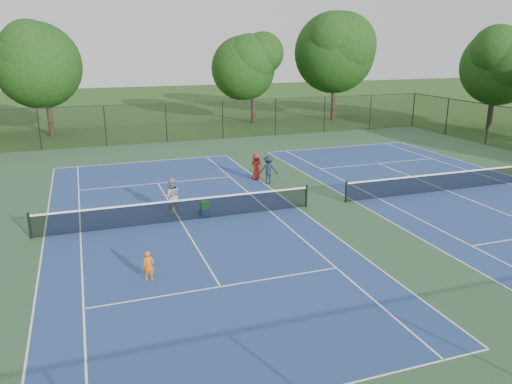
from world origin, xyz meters
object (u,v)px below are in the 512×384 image
object	(u,v)px
instructor	(171,196)
bystander_b	(269,170)
child_player	(149,266)
bystander_c	(256,166)
tree_back_c	(253,64)
tree_back_d	(336,49)
ball_crate	(205,212)
tree_back_a	(43,60)
tree_side_e	(497,62)
ball_hopper	(204,205)

from	to	relation	value
instructor	bystander_b	size ratio (longest dim) A/B	1.08
child_player	bystander_c	xyz separation A→B (m)	(7.44, 10.59, 0.25)
tree_back_c	tree_back_d	bearing A→B (deg)	-7.13
ball_crate	tree_back_d	bearing A→B (deg)	51.39
tree_back_d	tree_back_a	bearing A→B (deg)	-180.00
tree_back_a	tree_back_d	size ratio (longest dim) A/B	0.88
tree_back_c	bystander_b	distance (m)	22.07
tree_side_e	bystander_b	xyz separation A→B (m)	(-24.28, -9.63, -5.03)
tree_side_e	bystander_b	bearing A→B (deg)	-158.38
child_player	ball_hopper	xyz separation A→B (m)	(3.21, 5.56, -0.02)
bystander_b	tree_side_e	bearing A→B (deg)	-133.98
child_player	tree_back_c	bearing A→B (deg)	72.48
tree_back_c	child_player	xyz separation A→B (m)	(-14.05, -30.16, -4.98)
instructor	ball_hopper	size ratio (longest dim) A/B	4.61
child_player	instructor	bearing A→B (deg)	80.72
tree_back_c	bystander_b	xyz separation A→B (m)	(-6.28, -20.63, -4.70)
tree_side_e	child_player	distance (m)	37.72
child_player	ball_hopper	world-z (taller)	child_player
tree_side_e	bystander_c	world-z (taller)	tree_side_e
tree_back_a	bystander_b	world-z (taller)	tree_back_a
tree_side_e	child_player	world-z (taller)	tree_side_e
bystander_c	tree_back_a	bearing A→B (deg)	-65.76
bystander_c	instructor	bearing A→B (deg)	30.67
tree_back_d	instructor	world-z (taller)	tree_back_d
ball_crate	tree_side_e	bearing A→B (deg)	25.24
tree_back_a	tree_side_e	world-z (taller)	tree_back_a
tree_back_a	bystander_c	distance (m)	22.42
tree_back_d	instructor	size ratio (longest dim) A/B	6.16
ball_crate	bystander_b	bearing A→B (deg)	41.05
tree_back_d	bystander_c	bearing A→B (deg)	-128.19
tree_back_c	ball_hopper	size ratio (longest dim) A/B	22.98
bystander_c	ball_hopper	world-z (taller)	bystander_c
ball_hopper	tree_back_d	bearing A→B (deg)	51.39
ball_crate	ball_hopper	xyz separation A→B (m)	(0.00, 0.00, 0.33)
tree_back_d	bystander_c	xyz separation A→B (m)	(-14.61, -18.57, -6.07)
tree_side_e	ball_hopper	world-z (taller)	tree_side_e
ball_crate	ball_hopper	size ratio (longest dim) A/B	1.12
child_player	bystander_c	distance (m)	12.95
child_player	bystander_b	size ratio (longest dim) A/B	0.64
instructor	bystander_c	xyz separation A→B (m)	(5.56, 4.34, -0.09)
tree_back_c	ball_crate	distance (m)	27.41
ball_crate	ball_hopper	bearing A→B (deg)	0.00
tree_back_c	child_player	size ratio (longest dim) A/B	8.38
bystander_c	ball_crate	bearing A→B (deg)	42.61
tree_back_c	bystander_c	distance (m)	21.19
instructor	ball_crate	distance (m)	1.65
tree_back_c	bystander_c	size ratio (longest dim) A/B	5.58
bystander_b	instructor	bearing A→B (deg)	53.53
tree_back_c	ball_crate	world-z (taller)	tree_back_c
bystander_b	ball_crate	distance (m)	6.09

